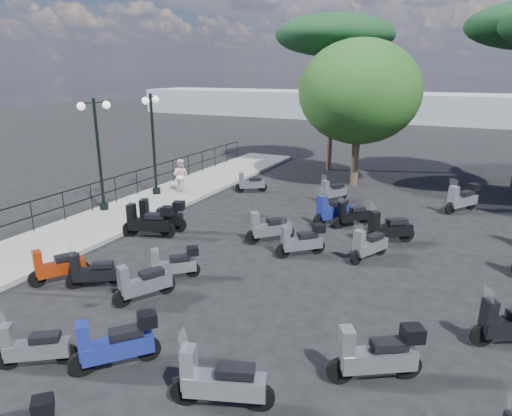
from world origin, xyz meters
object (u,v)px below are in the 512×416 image
at_px(scooter_15, 269,228).
at_px(pine_2, 335,35).
at_px(scooter_27, 509,325).
at_px(broadleaf_tree, 359,92).
at_px(scooter_2, 57,267).
at_px(scooter_5, 250,184).
at_px(scooter_14, 116,344).
at_px(lamp_post_2, 153,138).
at_px(scooter_7, 33,348).
at_px(scooter_11, 333,192).
at_px(scooter_19, 219,382).
at_px(scooter_22, 352,215).
at_px(scooter_9, 174,264).
at_px(pedestrian_far, 180,175).
at_px(scooter_4, 161,216).
at_px(scooter_23, 462,199).
at_px(scooter_3, 94,273).
at_px(scooter_17, 388,229).
at_px(scooter_20, 377,355).
at_px(lamp_post_1, 98,148).
at_px(scooter_10, 333,211).
at_px(scooter_21, 369,246).
at_px(scooter_31, 149,222).
at_px(scooter_16, 301,241).
at_px(scooter_8, 143,284).

relative_size(scooter_15, pine_2, 0.17).
height_order(scooter_27, broadleaf_tree, broadleaf_tree).
xyz_separation_m(scooter_2, scooter_5, (0.49, 10.74, -0.02)).
bearing_deg(scooter_2, scooter_14, -178.51).
bearing_deg(lamp_post_2, scooter_7, -76.67).
relative_size(lamp_post_2, scooter_2, 3.08).
distance_m(scooter_11, scooter_19, 13.30).
relative_size(scooter_5, scooter_22, 1.03).
distance_m(scooter_9, scooter_22, 7.25).
xyz_separation_m(pedestrian_far, scooter_4, (2.24, -4.43, -0.35)).
bearing_deg(scooter_14, scooter_23, -70.30).
height_order(lamp_post_2, scooter_14, lamp_post_2).
bearing_deg(scooter_11, scooter_19, 129.66).
relative_size(scooter_3, scooter_17, 0.90).
height_order(scooter_20, scooter_22, scooter_20).
height_order(scooter_2, scooter_22, scooter_2).
xyz_separation_m(lamp_post_2, scooter_4, (3.04, -3.66, -2.11)).
height_order(scooter_22, broadleaf_tree, broadleaf_tree).
xyz_separation_m(lamp_post_1, scooter_7, (5.98, -8.17, -2.22)).
xyz_separation_m(pedestrian_far, scooter_27, (13.07, -7.00, -0.44)).
height_order(scooter_10, scooter_23, scooter_10).
bearing_deg(scooter_22, scooter_21, 153.92).
relative_size(scooter_22, scooter_31, 0.70).
xyz_separation_m(pedestrian_far, scooter_20, (10.82, -9.37, -0.37)).
bearing_deg(scooter_19, scooter_2, 50.96).
bearing_deg(scooter_16, scooter_11, -35.04).
relative_size(scooter_9, scooter_27, 0.79).
relative_size(pedestrian_far, scooter_27, 1.00).
xyz_separation_m(lamp_post_1, scooter_2, (3.39, -5.31, -2.20)).
relative_size(scooter_3, scooter_14, 0.95).
height_order(scooter_5, scooter_8, scooter_8).
distance_m(scooter_2, scooter_7, 3.86).
bearing_deg(scooter_2, scooter_21, -114.61).
distance_m(scooter_2, scooter_4, 4.53).
distance_m(scooter_4, scooter_5, 6.23).
height_order(scooter_10, scooter_31, scooter_10).
height_order(scooter_3, scooter_14, scooter_14).
relative_size(scooter_9, scooter_14, 0.85).
relative_size(scooter_2, scooter_10, 0.87).
height_order(scooter_5, scooter_19, scooter_19).
height_order(scooter_23, broadleaf_tree, broadleaf_tree).
distance_m(scooter_5, broadleaf_tree, 6.73).
relative_size(scooter_16, scooter_17, 0.87).
bearing_deg(scooter_9, pedestrian_far, -8.62).
bearing_deg(scooter_23, scooter_11, 43.16).
bearing_deg(scooter_17, scooter_31, 70.76).
relative_size(pedestrian_far, scooter_20, 0.94).
relative_size(scooter_7, scooter_31, 0.72).
height_order(scooter_2, scooter_3, scooter_2).
xyz_separation_m(scooter_4, scooter_27, (10.83, -2.57, -0.09)).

